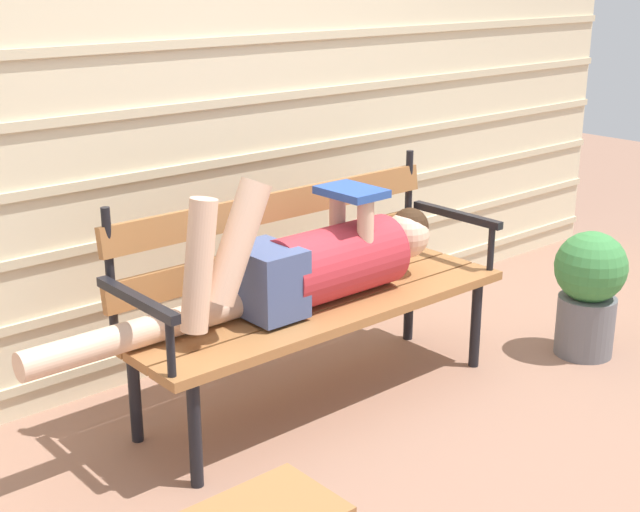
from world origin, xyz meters
name	(u,v)px	position (x,y,z in m)	size (l,w,h in m)	color
ground_plane	(333,407)	(0.00, 0.00, 0.00)	(12.00, 12.00, 0.00)	#936B56
house_siding	(216,102)	(0.00, 0.74, 1.11)	(5.38, 0.08, 2.22)	beige
park_bench	(308,285)	(0.00, 0.15, 0.47)	(1.61, 0.52, 0.87)	#9E6638
reclining_person	(308,264)	(-0.06, 0.08, 0.58)	(1.73, 0.28, 0.55)	#B72D38
potted_plant	(589,288)	(1.18, -0.35, 0.31)	(0.31, 0.31, 0.56)	slate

